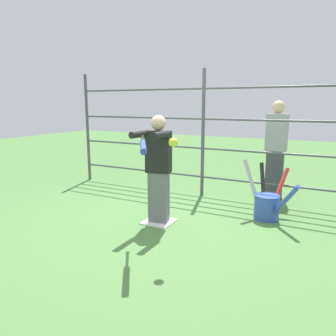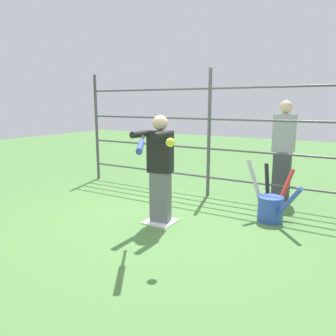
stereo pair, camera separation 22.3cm
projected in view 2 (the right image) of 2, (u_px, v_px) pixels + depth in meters
name	position (u px, v px, depth m)	size (l,w,h in m)	color
ground_plane	(161.00, 222.00, 4.62)	(24.00, 24.00, 0.00)	#4C7A3D
home_plate	(161.00, 221.00, 4.61)	(0.40, 0.40, 0.02)	white
fence_backstop	(209.00, 134.00, 5.74)	(5.35, 0.06, 2.24)	#4C4C51
batter	(160.00, 166.00, 4.45)	(0.38, 0.55, 1.49)	slate
baseball_bat_swinging	(141.00, 145.00, 3.52)	(0.53, 0.79, 0.11)	black
softball_in_flight	(170.00, 142.00, 3.41)	(0.10, 0.10, 0.10)	yellow
bat_bucket	(271.00, 206.00, 4.63)	(0.86, 0.85, 0.85)	#3351B2
bystander_behind_fence	(283.00, 149.00, 5.54)	(0.35, 0.22, 1.69)	#3F3F47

